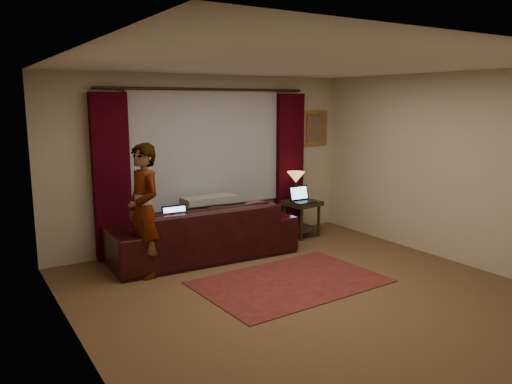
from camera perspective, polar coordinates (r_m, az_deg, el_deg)
floor at (r=5.98m, az=5.37°, el=-11.38°), size 5.00×5.00×0.01m
ceiling at (r=5.58m, az=5.83°, el=14.36°), size 5.00×5.00×0.02m
wall_back at (r=7.75m, az=-5.73°, el=3.57°), size 5.00×0.02×2.60m
wall_left at (r=4.59m, az=-20.07°, el=-1.65°), size 0.02×5.00×2.60m
wall_right at (r=7.41m, az=21.15°, el=2.63°), size 0.02×5.00×2.60m
sheer_curtain at (r=7.67m, az=-5.56°, el=5.01°), size 2.50×0.05×1.80m
drape_left at (r=7.13m, az=-16.19°, el=1.66°), size 0.50×0.14×2.30m
drape_right at (r=8.44m, az=3.81°, el=3.33°), size 0.50×0.14×2.30m
curtain_rod at (r=7.60m, az=-5.50°, el=11.60°), size 0.04×0.04×3.40m
picture_frame at (r=8.81m, az=6.75°, el=7.29°), size 0.50×0.04×0.60m
sofa at (r=7.12m, az=-6.19°, el=-3.32°), size 2.67×1.23×1.06m
throw_blanket at (r=7.34m, az=-5.44°, el=1.30°), size 0.82×0.35×0.10m
clothing_pile at (r=7.35m, az=0.10°, el=-1.96°), size 0.56×0.46×0.22m
laptop_sofa at (r=6.83m, az=-8.85°, el=-2.85°), size 0.37×0.40×0.26m
area_rug at (r=6.27m, az=3.97°, el=-10.20°), size 2.31×1.60×0.01m
end_table at (r=8.27m, az=5.22°, el=-3.06°), size 0.58×0.58×0.60m
tiffany_lamp at (r=8.24m, az=4.58°, el=0.69°), size 0.34×0.34×0.47m
laptop_table at (r=8.06m, az=5.47°, el=-0.30°), size 0.36×0.39×0.26m
person at (r=6.42m, az=-12.69°, el=-2.11°), size 0.55×0.55×1.70m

